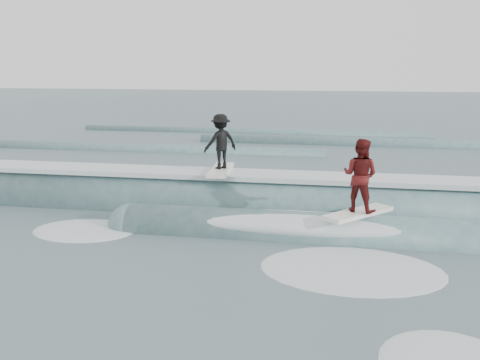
# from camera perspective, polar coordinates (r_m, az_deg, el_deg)

# --- Properties ---
(ground) EXTENTS (160.00, 160.00, 0.00)m
(ground) POSITION_cam_1_polar(r_m,az_deg,el_deg) (11.89, -2.85, -8.36)
(ground) COLOR #3E575A
(ground) RESTS_ON ground
(breaking_wave) EXTENTS (23.46, 3.82, 2.08)m
(breaking_wave) POSITION_cam_1_polar(r_m,az_deg,el_deg) (15.30, 1.66, -3.47)
(breaking_wave) COLOR #3C6665
(breaking_wave) RESTS_ON ground
(surfer_black) EXTENTS (1.16, 2.04, 1.69)m
(surfer_black) POSITION_cam_1_polar(r_m,az_deg,el_deg) (15.52, -2.09, 3.82)
(surfer_black) COLOR white
(surfer_black) RESTS_ON ground
(surfer_red) EXTENTS (1.74, 1.86, 1.86)m
(surfer_red) POSITION_cam_1_polar(r_m,az_deg,el_deg) (13.06, 12.67, 0.10)
(surfer_red) COLOR white
(surfer_red) RESTS_ON ground
(whitewater) EXTENTS (13.18, 6.59, 0.10)m
(whitewater) POSITION_cam_1_polar(r_m,az_deg,el_deg) (11.11, 10.54, -10.06)
(whitewater) COLOR silver
(whitewater) RESTS_ON ground
(far_swells) EXTENTS (37.01, 8.65, 0.80)m
(far_swells) POSITION_cam_1_polar(r_m,az_deg,el_deg) (29.01, 3.27, 3.88)
(far_swells) COLOR #3C6665
(far_swells) RESTS_ON ground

